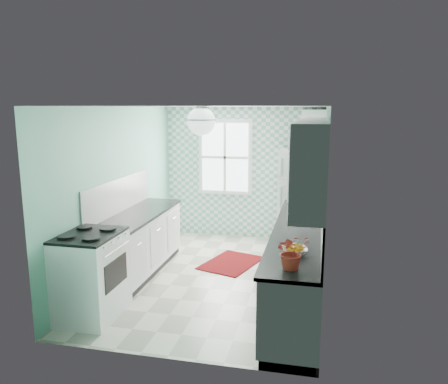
% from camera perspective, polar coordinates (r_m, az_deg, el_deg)
% --- Properties ---
extents(floor, '(3.00, 4.40, 0.02)m').
position_cam_1_polar(floor, '(6.63, -0.91, -11.14)').
color(floor, silver).
rests_on(floor, ground).
extents(ceiling, '(3.00, 4.40, 0.02)m').
position_cam_1_polar(ceiling, '(6.14, -0.98, 11.20)').
color(ceiling, white).
rests_on(ceiling, wall_back).
extents(wall_back, '(3.00, 0.02, 2.50)m').
position_cam_1_polar(wall_back, '(8.40, 2.56, 2.50)').
color(wall_back, '#6BB49A').
rests_on(wall_back, floor).
extents(wall_front, '(3.00, 0.02, 2.50)m').
position_cam_1_polar(wall_front, '(4.21, -7.97, -6.20)').
color(wall_front, '#6BB49A').
rests_on(wall_front, floor).
extents(wall_left, '(0.02, 4.40, 2.50)m').
position_cam_1_polar(wall_left, '(6.77, -13.47, 0.15)').
color(wall_left, '#6BB49A').
rests_on(wall_left, floor).
extents(wall_right, '(0.02, 4.40, 2.50)m').
position_cam_1_polar(wall_right, '(6.10, 12.99, -1.00)').
color(wall_right, '#6BB49A').
rests_on(wall_right, floor).
extents(accent_wall, '(3.00, 0.01, 2.50)m').
position_cam_1_polar(accent_wall, '(8.38, 2.53, 2.48)').
color(accent_wall, '#65AB97').
rests_on(accent_wall, wall_back).
extents(window, '(1.04, 0.05, 1.44)m').
position_cam_1_polar(window, '(8.38, 0.15, 4.56)').
color(window, white).
rests_on(window, wall_back).
extents(backsplash_right, '(0.02, 3.60, 0.51)m').
position_cam_1_polar(backsplash_right, '(5.72, 12.77, -2.34)').
color(backsplash_right, white).
rests_on(backsplash_right, wall_right).
extents(backsplash_left, '(0.02, 2.15, 0.51)m').
position_cam_1_polar(backsplash_left, '(6.71, -13.56, -0.44)').
color(backsplash_left, white).
rests_on(backsplash_left, wall_left).
extents(upper_cabinets_right, '(0.33, 3.20, 0.90)m').
position_cam_1_polar(upper_cabinets_right, '(5.41, 11.46, 4.54)').
color(upper_cabinets_right, white).
rests_on(upper_cabinets_right, wall_right).
extents(upper_cabinet_fridge, '(0.40, 0.74, 0.40)m').
position_cam_1_polar(upper_cabinet_fridge, '(7.81, 11.68, 9.02)').
color(upper_cabinet_fridge, white).
rests_on(upper_cabinet_fridge, wall_right).
extents(ceiling_light, '(0.34, 0.34, 0.35)m').
position_cam_1_polar(ceiling_light, '(5.37, -2.98, 9.22)').
color(ceiling_light, silver).
rests_on(ceiling_light, ceiling).
extents(base_cabinets_right, '(0.60, 3.60, 0.90)m').
position_cam_1_polar(base_cabinets_right, '(5.94, 9.65, -9.24)').
color(base_cabinets_right, white).
rests_on(base_cabinets_right, floor).
extents(countertop_right, '(0.63, 3.60, 0.04)m').
position_cam_1_polar(countertop_right, '(5.80, 9.65, -4.86)').
color(countertop_right, black).
rests_on(countertop_right, base_cabinets_right).
extents(base_cabinets_left, '(0.60, 2.15, 0.90)m').
position_cam_1_polar(base_cabinets_left, '(6.77, -11.07, -6.74)').
color(base_cabinets_left, white).
rests_on(base_cabinets_left, floor).
extents(countertop_left, '(0.63, 2.15, 0.04)m').
position_cam_1_polar(countertop_left, '(6.64, -11.10, -2.88)').
color(countertop_left, black).
rests_on(countertop_left, base_cabinets_left).
extents(fridge, '(0.77, 0.76, 1.76)m').
position_cam_1_polar(fridge, '(7.97, 9.94, -0.82)').
color(fridge, white).
rests_on(fridge, floor).
extents(stove, '(0.67, 0.84, 1.02)m').
position_cam_1_polar(stove, '(5.54, -17.06, -10.21)').
color(stove, silver).
rests_on(stove, floor).
extents(sink, '(0.44, 0.37, 0.53)m').
position_cam_1_polar(sink, '(6.80, 10.28, -2.39)').
color(sink, silver).
rests_on(sink, countertop_right).
extents(rug, '(1.01, 1.22, 0.02)m').
position_cam_1_polar(rug, '(7.18, 0.95, -9.23)').
color(rug, maroon).
rests_on(rug, floor).
extents(dish_towel, '(0.08, 0.24, 0.37)m').
position_cam_1_polar(dish_towel, '(7.10, 7.64, -5.54)').
color(dish_towel, teal).
rests_on(dish_towel, base_cabinets_right).
extents(fruit_bowl, '(0.33, 0.33, 0.07)m').
position_cam_1_polar(fruit_bowl, '(4.79, 9.20, -7.57)').
color(fruit_bowl, white).
rests_on(fruit_bowl, countertop_right).
extents(potted_plant, '(0.41, 0.38, 0.36)m').
position_cam_1_polar(potted_plant, '(4.30, 8.88, -7.69)').
color(potted_plant, maroon).
rests_on(potted_plant, countertop_right).
extents(soap_bottle, '(0.09, 0.09, 0.19)m').
position_cam_1_polar(soap_bottle, '(6.86, 10.71, -1.46)').
color(soap_bottle, '#97A7AE').
rests_on(soap_bottle, countertop_right).
extents(microwave, '(0.49, 0.35, 0.26)m').
position_cam_1_polar(microwave, '(7.83, 10.18, 6.45)').
color(microwave, silver).
rests_on(microwave, fridge).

